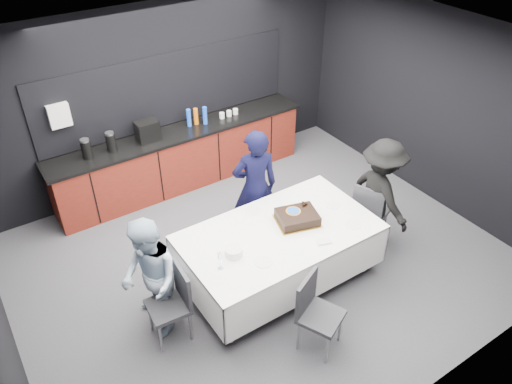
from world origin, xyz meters
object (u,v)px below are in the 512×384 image
Objects in this scene: plate_stack at (234,252)px; champagne_flute at (220,258)px; party_table at (279,240)px; chair_right at (370,209)px; cake_assembly at (297,217)px; person_left at (150,279)px; person_right at (380,194)px; person_center at (255,187)px; chair_left at (174,299)px; chair_near at (315,308)px.

plate_stack is 0.27m from champagne_flute.
party_table is 1.44m from chair_right.
cake_assembly is 2.96× the size of plate_stack.
cake_assembly is 0.40× the size of person_left.
cake_assembly is 1.20m from champagne_flute.
person_center is at bearing 58.43° from person_right.
plate_stack is 1.27m from person_center.
chair_right is (2.10, -0.02, -0.30)m from plate_stack.
party_table is 3.88× the size of cake_assembly.
cake_assembly reaches higher than chair_right.
person_center is (1.64, 0.91, 0.30)m from chair_left.
champagne_flute reaches higher than party_table.
person_left is (-1.87, 0.12, -0.10)m from cake_assembly.
plate_stack is 0.22× the size of chair_left.
cake_assembly is 0.38× the size of person_right.
person_left is at bearing 127.97° from chair_left.
chair_left is at bearing 179.71° from chair_right.
person_center reaches higher than champagne_flute.
party_table is at bearing 177.25° from chair_right.
person_right is (2.42, 0.04, -0.16)m from champagne_flute.
champagne_flute is 2.36m from chair_right.
person_right is (0.09, -0.05, 0.24)m from chair_right.
party_table is 1.49× the size of person_right.
champagne_flute is (-0.23, -0.10, 0.11)m from plate_stack.
person_left is (-0.69, 0.30, -0.19)m from champagne_flute.
plate_stack is 0.22× the size of chair_near.
person_right is (3.11, -0.27, 0.03)m from person_left.
party_table is 0.95m from champagne_flute.
chair_near reaches higher than party_table.
party_table is 1.59m from person_left.
plate_stack is (-0.95, -0.08, -0.01)m from cake_assembly.
chair_left is 0.59× the size of person_right.
chair_near is (-1.68, -0.92, 0.00)m from chair_right.
champagne_flute is 0.24× the size of chair_right.
plate_stack is at bearing 113.78° from chair_near.
plate_stack is 0.14× the size of person_left.
cake_assembly reaches higher than chair_left.
cake_assembly is at bearing 62.36° from chair_near.
champagne_flute is 0.67m from chair_left.
chair_right is 0.27m from person_right.
chair_right is at bearing 28.72° from chair_near.
person_right is (1.24, -0.15, -0.06)m from cake_assembly.
chair_near is 0.62× the size of person_left.
chair_left is at bearing 169.44° from champagne_flute.
person_center is (-0.07, 0.82, -0.01)m from cake_assembly.
plate_stack is at bearing 82.17° from person_left.
champagne_flute is at bearing -10.56° from chair_left.
chair_right is at bearing -4.99° from cake_assembly.
person_center is (0.22, 0.85, 0.19)m from party_table.
person_center is at bearing 75.73° from chair_near.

